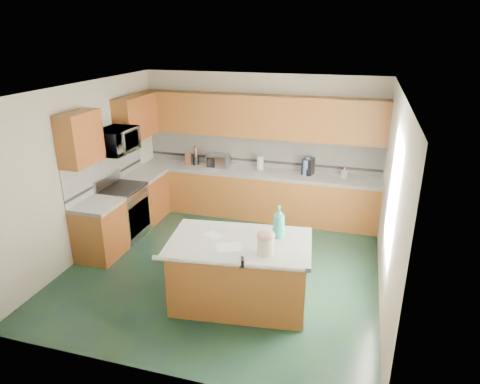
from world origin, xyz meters
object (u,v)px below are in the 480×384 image
(island_base, at_px, (240,274))
(toaster_oven, at_px, (218,161))
(knife_block, at_px, (188,159))
(coffee_maker, at_px, (308,166))
(island_top, at_px, (240,243))
(treat_jar, at_px, (266,246))
(soap_bottle_island, at_px, (279,222))

(island_base, height_order, toaster_oven, toaster_oven)
(knife_block, height_order, coffee_maker, coffee_maker)
(island_top, distance_m, knife_block, 3.45)
(treat_jar, relative_size, knife_block, 0.93)
(island_base, relative_size, toaster_oven, 4.12)
(island_base, height_order, soap_bottle_island, soap_bottle_island)
(treat_jar, bearing_deg, soap_bottle_island, 62.41)
(knife_block, distance_m, toaster_oven, 0.62)
(knife_block, relative_size, toaster_oven, 0.55)
(coffee_maker, bearing_deg, island_top, -84.27)
(island_base, relative_size, soap_bottle_island, 4.00)
(island_top, bearing_deg, treat_jar, -37.58)
(island_top, bearing_deg, toaster_oven, 106.91)
(treat_jar, bearing_deg, knife_block, 106.10)
(treat_jar, distance_m, coffee_maker, 3.14)
(island_base, relative_size, coffee_maker, 5.47)
(island_base, distance_m, treat_jar, 0.75)
(island_top, bearing_deg, island_base, 0.00)
(island_base, relative_size, knife_block, 7.53)
(soap_bottle_island, height_order, knife_block, soap_bottle_island)
(island_top, distance_m, coffee_maker, 2.95)
(island_base, height_order, island_top, island_top)
(toaster_oven, bearing_deg, soap_bottle_island, -52.72)
(soap_bottle_island, height_order, toaster_oven, soap_bottle_island)
(treat_jar, relative_size, coffee_maker, 0.68)
(treat_jar, bearing_deg, island_top, 129.16)
(soap_bottle_island, bearing_deg, toaster_oven, 111.89)
(treat_jar, xyz_separation_m, coffee_maker, (0.09, 3.13, 0.05))
(island_top, xyz_separation_m, treat_jar, (0.39, -0.23, 0.14))
(treat_jar, height_order, toaster_oven, toaster_oven)
(soap_bottle_island, bearing_deg, knife_block, 120.40)
(island_base, xyz_separation_m, treat_jar, (0.39, -0.23, 0.60))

